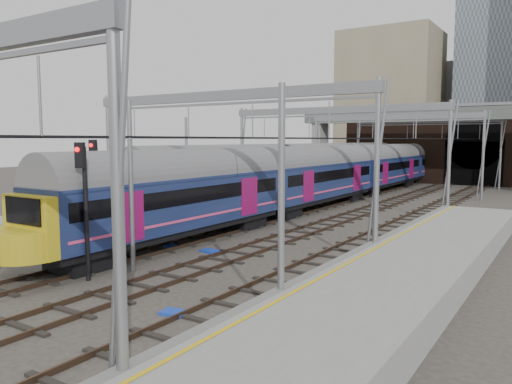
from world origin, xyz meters
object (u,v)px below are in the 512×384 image
Objects in this scene: train_main at (357,171)px; train_second at (355,165)px; signal_near_left at (96,181)px; signal_near_centre at (84,195)px.

train_second reaches higher than train_main.
signal_near_centre is at bearing -60.15° from signal_near_left.
signal_near_left reaches higher than signal_near_centre.
signal_near_left is 6.38m from signal_near_centre.
train_second is 37.26m from signal_near_left.
train_second is (-4.00, 9.64, 0.06)m from train_main.
signal_near_centre reaches higher than train_main.
signal_near_left is at bearing -88.56° from train_second.
signal_near_left reaches higher than train_main.
train_main is 32.03m from signal_near_centre.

